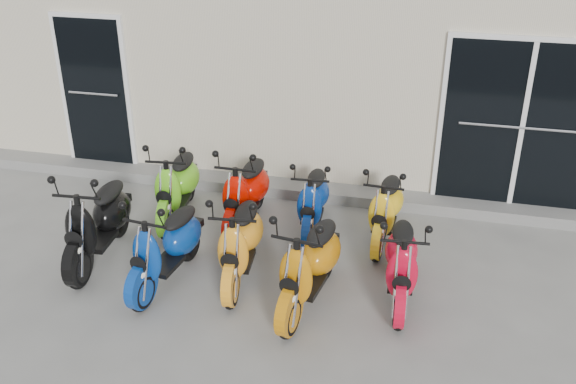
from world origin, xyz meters
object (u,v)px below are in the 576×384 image
Objects in this scene: scooter_front_blue at (165,237)px; scooter_front_red at (402,253)px; scooter_front_orange_b at (310,255)px; scooter_back_blue at (313,193)px; scooter_back_green at (176,177)px; scooter_back_red at (245,184)px; scooter_back_yellow at (386,200)px; scooter_front_orange_a at (240,233)px; scooter_front_black at (97,212)px.

scooter_front_red is at bearing 13.63° from scooter_front_blue.
scooter_front_blue is 0.95× the size of scooter_front_orange_b.
scooter_back_green is at bearing 178.48° from scooter_back_blue.
scooter_back_red is (0.91, -0.01, 0.01)m from scooter_back_green.
scooter_back_red is at bearing 78.31° from scooter_front_blue.
scooter_front_red is at bearing -73.23° from scooter_back_yellow.
scooter_back_green reaches higher than scooter_front_orange_a.
scooter_front_orange_a is 0.98× the size of scooter_back_red.
scooter_back_green is at bearing 114.62° from scooter_front_blue.
scooter_front_orange_b reaches higher than scooter_back_red.
scooter_front_blue is 0.97× the size of scooter_back_red.
scooter_back_yellow is (2.63, 0.06, -0.05)m from scooter_back_green.
scooter_back_blue is (0.55, 1.21, -0.05)m from scooter_front_orange_a.
scooter_back_blue is (0.83, 0.08, -0.06)m from scooter_back_red.
scooter_front_orange_a is at bearing -118.57° from scooter_back_blue.
scooter_front_orange_b is at bearing -51.63° from scooter_back_red.
scooter_back_red is 1.72m from scooter_back_yellow.
scooter_back_blue is (2.23, 1.21, -0.09)m from scooter_front_black.
scooter_front_orange_b reaches higher than scooter_front_orange_a.
scooter_front_blue is at bearing -108.06° from scooter_back_red.
scooter_back_red is (-0.28, 1.12, 0.01)m from scooter_front_orange_a.
scooter_front_orange_a is at bearing -75.34° from scooter_back_red.
scooter_front_blue is 1.46m from scooter_back_green.
scooter_front_red is at bearing -4.83° from scooter_front_orange_a.
scooter_back_green is at bearing -175.35° from scooter_back_yellow.
scooter_back_yellow is (2.18, 1.45, -0.03)m from scooter_front_blue.
scooter_front_black is 2.52m from scooter_front_orange_b.
scooter_back_red is at bearing 136.38° from scooter_front_orange_b.
scooter_back_blue is 0.89m from scooter_back_yellow.
scooter_front_blue reaches higher than scooter_back_yellow.
scooter_front_red is (3.39, 0.03, -0.07)m from scooter_front_black.
scooter_front_orange_b is at bearing -83.88° from scooter_back_blue.
scooter_front_orange_b is (0.82, -0.30, 0.02)m from scooter_front_orange_a.
scooter_back_yellow is (3.11, 1.19, -0.08)m from scooter_front_black.
scooter_front_orange_a reaches higher than scooter_front_red.
scooter_front_black is 1.17× the size of scooter_back_blue.
scooter_back_green is (-2.01, 1.43, -0.01)m from scooter_front_orange_b.
scooter_front_orange_b is 1.11× the size of scooter_back_yellow.
scooter_back_green reaches higher than scooter_back_yellow.
scooter_front_orange_a is 1.64m from scooter_back_green.
scooter_front_orange_b is at bearing -109.21° from scooter_back_yellow.
scooter_front_black is at bearing 171.22° from scooter_front_blue.
scooter_front_blue is 2.48m from scooter_front_red.
scooter_front_black reaches higher than scooter_back_red.
scooter_back_red reaches higher than scooter_front_blue.
scooter_back_blue is (1.30, 1.47, -0.04)m from scooter_front_blue.
scooter_front_orange_b is 1.02× the size of scooter_back_red.
scooter_front_orange_a reaches higher than scooter_back_blue.
scooter_front_blue is at bearing -177.15° from scooter_front_red.
scooter_back_blue is at bearing 6.29° from scooter_back_red.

